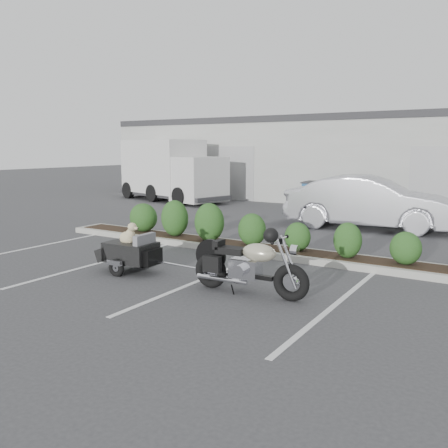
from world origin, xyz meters
The scene contains 8 objects.
ground centered at (0.00, 0.00, 0.00)m, with size 90.00×90.00×0.00m, color #38383A.
planter_kerb centered at (1.00, 2.20, 0.07)m, with size 12.00×1.00×0.15m, color #9E9E93.
building centered at (0.00, 17.00, 2.00)m, with size 26.00×10.00×4.00m, color #9EA099.
motorcycle centered at (2.41, -0.84, 0.51)m, with size 2.21×0.75×1.27m.
pet_trailer centered at (-0.38, -0.82, 0.44)m, with size 1.76×0.98×1.05m.
sedan centered at (2.31, 7.08, 0.84)m, with size 1.78×5.10×1.68m, color silver.
dumpster centered at (-0.52, 10.81, 0.58)m, with size 1.85×1.35×1.15m.
delivery_truck centered at (-8.06, 10.20, 1.39)m, with size 6.65×3.61×2.90m.
Camera 1 is at (6.31, -7.84, 2.53)m, focal length 38.00 mm.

